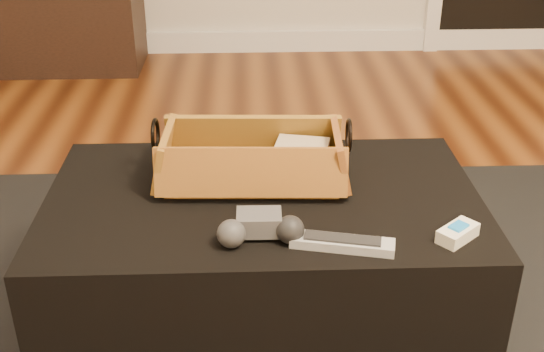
{
  "coord_description": "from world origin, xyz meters",
  "views": [
    {
      "loc": [
        -0.23,
        -1.14,
        1.2
      ],
      "look_at": [
        -0.17,
        0.21,
        0.49
      ],
      "focal_mm": 45.0,
      "sensor_mm": 36.0,
      "label": 1
    }
  ],
  "objects_px": {
    "wicker_basket": "(252,160)",
    "cream_gadget": "(458,233)",
    "tv_remote": "(243,173)",
    "silver_remote": "(342,243)",
    "media_cabinet": "(13,19)",
    "ottoman": "(264,270)",
    "game_controller": "(260,228)"
  },
  "relations": [
    {
      "from": "wicker_basket",
      "to": "cream_gadget",
      "type": "distance_m",
      "value": 0.5
    },
    {
      "from": "tv_remote",
      "to": "silver_remote",
      "type": "bearing_deg",
      "value": -58.17
    },
    {
      "from": "media_cabinet",
      "to": "silver_remote",
      "type": "relative_size",
      "value": 6.22
    },
    {
      "from": "ottoman",
      "to": "cream_gadget",
      "type": "relative_size",
      "value": 10.0
    },
    {
      "from": "tv_remote",
      "to": "game_controller",
      "type": "relative_size",
      "value": 1.3
    },
    {
      "from": "cream_gadget",
      "to": "tv_remote",
      "type": "bearing_deg",
      "value": 149.45
    },
    {
      "from": "ottoman",
      "to": "game_controller",
      "type": "distance_m",
      "value": 0.31
    },
    {
      "from": "silver_remote",
      "to": "cream_gadget",
      "type": "distance_m",
      "value": 0.24
    },
    {
      "from": "wicker_basket",
      "to": "silver_remote",
      "type": "xyz_separation_m",
      "value": [
        0.18,
        -0.3,
        -0.04
      ]
    },
    {
      "from": "media_cabinet",
      "to": "game_controller",
      "type": "distance_m",
      "value": 2.78
    },
    {
      "from": "ottoman",
      "to": "tv_remote",
      "type": "bearing_deg",
      "value": 128.33
    },
    {
      "from": "tv_remote",
      "to": "cream_gadget",
      "type": "relative_size",
      "value": 2.39
    },
    {
      "from": "media_cabinet",
      "to": "tv_remote",
      "type": "bearing_deg",
      "value": -61.11
    },
    {
      "from": "game_controller",
      "to": "cream_gadget",
      "type": "height_order",
      "value": "game_controller"
    },
    {
      "from": "media_cabinet",
      "to": "game_controller",
      "type": "xyz_separation_m",
      "value": [
        1.26,
        -2.47,
        0.2
      ]
    },
    {
      "from": "tv_remote",
      "to": "wicker_basket",
      "type": "relative_size",
      "value": 0.51
    },
    {
      "from": "ottoman",
      "to": "game_controller",
      "type": "xyz_separation_m",
      "value": [
        -0.01,
        -0.19,
        0.24
      ]
    },
    {
      "from": "media_cabinet",
      "to": "game_controller",
      "type": "height_order",
      "value": "media_cabinet"
    },
    {
      "from": "ottoman",
      "to": "wicker_basket",
      "type": "bearing_deg",
      "value": 107.08
    },
    {
      "from": "media_cabinet",
      "to": "cream_gadget",
      "type": "height_order",
      "value": "media_cabinet"
    },
    {
      "from": "tv_remote",
      "to": "cream_gadget",
      "type": "height_order",
      "value": "tv_remote"
    },
    {
      "from": "media_cabinet",
      "to": "cream_gadget",
      "type": "relative_size",
      "value": 13.39
    },
    {
      "from": "silver_remote",
      "to": "wicker_basket",
      "type": "bearing_deg",
      "value": 120.68
    },
    {
      "from": "silver_remote",
      "to": "cream_gadget",
      "type": "bearing_deg",
      "value": 5.11
    },
    {
      "from": "ottoman",
      "to": "wicker_basket",
      "type": "relative_size",
      "value": 2.16
    },
    {
      "from": "game_controller",
      "to": "cream_gadget",
      "type": "distance_m",
      "value": 0.41
    },
    {
      "from": "media_cabinet",
      "to": "ottoman",
      "type": "distance_m",
      "value": 2.61
    },
    {
      "from": "tv_remote",
      "to": "wicker_basket",
      "type": "height_order",
      "value": "wicker_basket"
    },
    {
      "from": "silver_remote",
      "to": "cream_gadget",
      "type": "relative_size",
      "value": 2.15
    },
    {
      "from": "wicker_basket",
      "to": "game_controller",
      "type": "bearing_deg",
      "value": -87.37
    },
    {
      "from": "media_cabinet",
      "to": "cream_gadget",
      "type": "bearing_deg",
      "value": -56.11
    },
    {
      "from": "game_controller",
      "to": "cream_gadget",
      "type": "bearing_deg",
      "value": -1.78
    }
  ]
}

